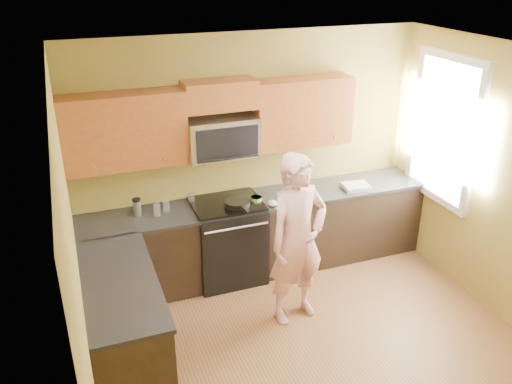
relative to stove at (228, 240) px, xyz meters
name	(u,v)px	position (x,y,z in m)	size (l,w,h in m)	color
floor	(326,363)	(0.40, -1.68, -0.47)	(4.00, 4.00, 0.00)	brown
ceiling	(347,66)	(0.40, -1.68, 2.23)	(4.00, 4.00, 0.00)	white
wall_back	(251,154)	(0.40, 0.32, 0.88)	(4.00, 4.00, 0.00)	olive
wall_left	(78,283)	(-1.60, -1.68, 0.88)	(4.00, 4.00, 0.00)	olive
cabinet_back_run	(260,236)	(0.40, 0.02, -0.03)	(4.00, 0.60, 0.88)	black
cabinet_left_run	(124,326)	(-1.30, -1.08, -0.03)	(0.60, 1.60, 0.88)	black
countertop_back	(261,200)	(0.40, 0.01, 0.43)	(4.00, 0.62, 0.04)	black
countertop_left	(120,282)	(-1.29, -1.08, 0.43)	(0.62, 1.60, 0.04)	black
stove	(228,240)	(0.00, 0.00, 0.00)	(0.76, 0.65, 0.95)	black
microwave	(222,155)	(0.00, 0.12, 0.97)	(0.76, 0.40, 0.42)	silver
upper_cab_left	(128,166)	(-0.99, 0.16, 0.97)	(1.22, 0.33, 0.75)	brown
upper_cab_right	(301,144)	(0.94, 0.16, 0.97)	(1.12, 0.33, 0.75)	brown
upper_cab_over_mw	(220,95)	(0.00, 0.16, 1.62)	(0.76, 0.33, 0.30)	brown
window	(444,130)	(2.38, -0.48, 1.17)	(0.06, 1.06, 1.66)	white
woman	(298,240)	(0.43, -0.92, 0.41)	(0.65, 0.42, 1.77)	pink
frying_pan	(237,206)	(0.08, -0.12, 0.47)	(0.27, 0.48, 0.06)	black
butter_tub	(256,203)	(0.32, -0.07, 0.45)	(0.13, 0.13, 0.09)	#FFE743
toast_slice	(297,197)	(0.80, -0.10, 0.45)	(0.11, 0.11, 0.01)	#B27F47
napkin_a	(272,203)	(0.45, -0.20, 0.48)	(0.11, 0.12, 0.06)	silver
napkin_b	(297,191)	(0.84, -0.02, 0.48)	(0.12, 0.13, 0.07)	silver
dish_towel	(356,187)	(1.54, -0.11, 0.47)	(0.30, 0.24, 0.05)	white
travel_mug	(138,215)	(-0.95, 0.09, 0.45)	(0.09, 0.09, 0.19)	silver
glass_a	(157,210)	(-0.76, 0.01, 0.51)	(0.07, 0.07, 0.12)	silver
glass_b	(166,206)	(-0.65, 0.08, 0.51)	(0.07, 0.07, 0.12)	silver
glass_c	(192,198)	(-0.35, 0.17, 0.51)	(0.07, 0.07, 0.12)	silver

